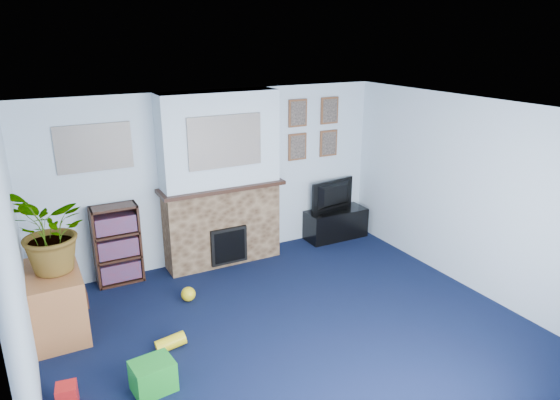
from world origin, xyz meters
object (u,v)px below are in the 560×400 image
television (336,196)px  bookshelf (117,246)px  sideboard (57,303)px  tv_stand (336,224)px

television → bookshelf: 3.34m
sideboard → bookshelf: bearing=47.6°
bookshelf → sideboard: size_ratio=1.12×
bookshelf → sideboard: bookshelf is taller
television → sideboard: 4.24m
bookshelf → television: bearing=-1.0°
tv_stand → sideboard: sideboard is taller
tv_stand → bookshelf: bookshelf is taller
tv_stand → sideboard: bearing=-168.9°
television → tv_stand: bearing=81.6°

